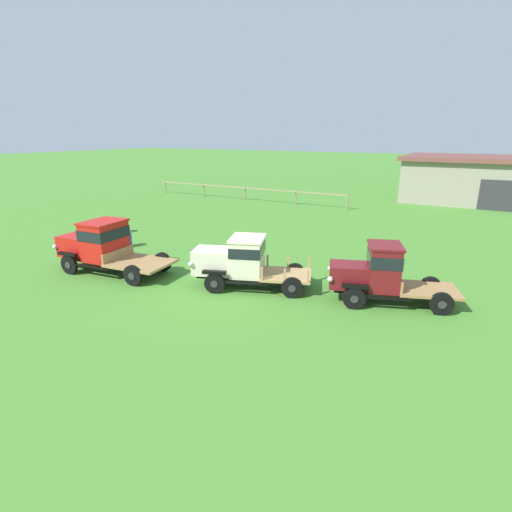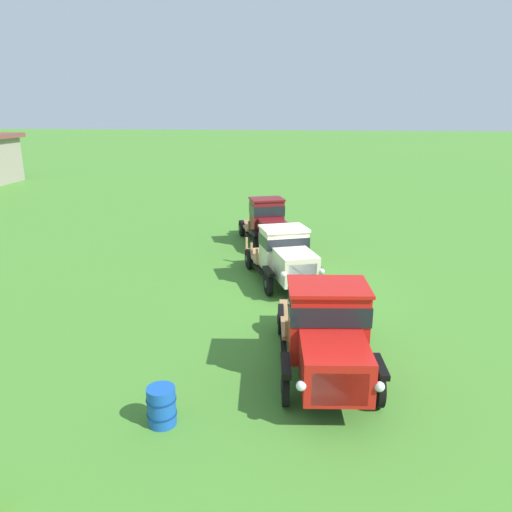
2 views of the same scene
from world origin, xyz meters
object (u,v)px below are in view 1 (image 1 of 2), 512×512
vintage_truck_second_in_line (241,260)px  vintage_truck_midrow_center (379,273)px  oil_drum_beside_row (126,240)px  oil_drum_near_fence (118,226)px  vintage_truck_foreground_near (102,245)px

vintage_truck_second_in_line → vintage_truck_midrow_center: 5.23m
vintage_truck_midrow_center → oil_drum_beside_row: bearing=176.6°
oil_drum_beside_row → oil_drum_near_fence: oil_drum_near_fence is taller
vintage_truck_midrow_center → vintage_truck_second_in_line: bearing=-167.4°
vintage_truck_foreground_near → vintage_truck_second_in_line: (6.33, 1.33, -0.11)m
vintage_truck_foreground_near → oil_drum_beside_row: vintage_truck_foreground_near is taller
oil_drum_beside_row → oil_drum_near_fence: size_ratio=0.89×
vintage_truck_foreground_near → oil_drum_beside_row: (-2.10, 3.28, -0.79)m
vintage_truck_foreground_near → vintage_truck_second_in_line: bearing=11.9°
oil_drum_near_fence → vintage_truck_foreground_near: bearing=-47.0°
vintage_truck_midrow_center → vintage_truck_foreground_near: bearing=-167.8°
vintage_truck_second_in_line → oil_drum_near_fence: vintage_truck_second_in_line is taller
vintage_truck_midrow_center → oil_drum_beside_row: size_ratio=5.89×
vintage_truck_foreground_near → vintage_truck_midrow_center: bearing=12.2°
vintage_truck_second_in_line → oil_drum_near_fence: bearing=160.6°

